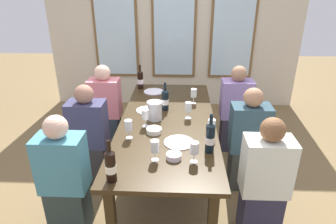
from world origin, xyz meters
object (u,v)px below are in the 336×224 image
wine_bottle_2 (210,137)px  wine_glass_5 (212,125)px  wine_bottle_0 (111,166)px  tasting_bowl_1 (154,130)px  seated_person_5 (264,183)px  white_plate_0 (147,110)px  wine_bottle_1 (140,80)px  wine_glass_4 (155,147)px  wine_glass_0 (188,108)px  wine_glass_3 (129,126)px  seated_person_4 (65,180)px  white_plate_1 (154,92)px  wine_glass_1 (194,149)px  seated_person_1 (248,142)px  wine_glass_2 (194,94)px  seated_person_0 (89,138)px  dining_table (168,127)px  seated_person_3 (235,111)px  wine_glass_6 (145,115)px  white_plate_2 (179,142)px  metal_pitcher (155,110)px  tasting_bowl_0 (174,156)px  wine_bottle_3 (165,100)px  seated_person_2 (106,110)px

wine_bottle_2 → wine_glass_5: (0.04, 0.25, -0.01)m
wine_bottle_0 → tasting_bowl_1: 0.76m
seated_person_5 → white_plate_0: bearing=138.8°
tasting_bowl_1 → wine_glass_5: wine_glass_5 is taller
tasting_bowl_1 → wine_bottle_1: bearing=103.2°
wine_glass_4 → wine_bottle_0: bearing=-136.4°
wine_glass_0 → wine_glass_3: same height
wine_bottle_0 → seated_person_4: 0.63m
white_plate_1 → wine_glass_1: (0.45, -1.55, 0.11)m
seated_person_1 → wine_glass_5: bearing=-144.7°
seated_person_5 → wine_glass_1: bearing=-176.1°
wine_glass_3 → wine_glass_2: bearing=54.3°
wine_glass_5 → seated_person_4: 1.33m
seated_person_0 → seated_person_1: 1.63m
dining_table → seated_person_3: seated_person_3 is taller
wine_bottle_2 → white_plate_0: bearing=127.1°
wine_glass_2 → seated_person_3: size_ratio=0.16×
wine_glass_6 → seated_person_4: 0.91m
white_plate_2 → tasting_bowl_1: size_ratio=1.86×
wine_glass_0 → wine_glass_2: bearing=80.4°
wine_glass_1 → wine_glass_3: (-0.57, 0.36, -0.00)m
white_plate_2 → wine_glass_4: size_ratio=1.52×
metal_pitcher → tasting_bowl_0: (0.21, -0.71, -0.07)m
white_plate_0 → wine_glass_5: bearing=-40.9°
wine_bottle_1 → seated_person_0: 1.10m
dining_table → white_plate_0: 0.34m
wine_bottle_0 → wine_glass_1: (0.59, 0.26, -0.01)m
white_plate_0 → wine_glass_1: (0.48, -0.96, 0.11)m
wine_bottle_3 → wine_glass_6: size_ratio=1.76×
white_plate_0 → wine_glass_0: (0.44, -0.17, 0.11)m
seated_person_3 → seated_person_5: size_ratio=1.00×
wine_bottle_3 → seated_person_2: seated_person_2 is taller
tasting_bowl_0 → seated_person_2: bearing=122.7°
wine_glass_5 → wine_glass_1: bearing=-112.5°
wine_glass_0 → seated_person_2: seated_person_2 is taller
wine_bottle_3 → wine_glass_0: (0.25, -0.21, 0.00)m
dining_table → wine_glass_6: 0.32m
wine_bottle_2 → seated_person_0: bearing=155.0°
white_plate_2 → dining_table: bearing=104.9°
white_plate_2 → wine_glass_6: 0.46m
wine_glass_3 → wine_glass_5: 0.73m
seated_person_2 → wine_glass_4: bearing=-62.2°
wine_glass_3 → seated_person_3: seated_person_3 is taller
dining_table → seated_person_0: 0.83m
white_plate_2 → seated_person_4: 1.00m
metal_pitcher → seated_person_1: bearing=-3.5°
tasting_bowl_1 → wine_glass_6: wine_glass_6 is taller
white_plate_1 → wine_bottle_3: wine_bottle_3 is taller
wine_glass_1 → seated_person_3: (0.58, 1.47, -0.33)m
tasting_bowl_0 → wine_bottle_3: bearing=97.1°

